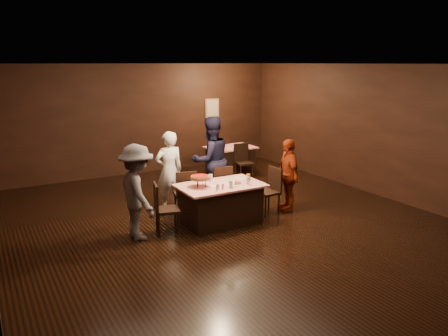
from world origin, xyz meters
The scene contains 23 objects.
room centered at (0.00, 0.01, 2.14)m, with size 10.00×10.04×3.02m.
main_table centered at (-0.09, 0.41, 0.39)m, with size 1.60×1.00×0.77m, color #AB130B.
back_table centered at (2.02, 3.58, 0.39)m, with size 1.30×0.90×0.77m, color #B00B10.
chair_far_left centered at (-0.49, 1.16, 0.47)m, with size 0.42×0.42×0.95m, color black.
chair_far_right centered at (0.31, 1.16, 0.47)m, with size 0.42×0.42×0.95m, color black.
chair_end_left centered at (-1.19, 0.41, 0.47)m, with size 0.42×0.42×0.95m, color black.
chair_end_right centered at (1.01, 0.41, 0.47)m, with size 0.42×0.42×0.95m, color black.
chair_back_near centered at (2.02, 2.88, 0.47)m, with size 0.42×0.42×0.95m, color black.
chair_back_far centered at (2.02, 4.18, 0.47)m, with size 0.42×0.42×0.95m, color black.
diner_white_jacket centered at (-0.59, 1.69, 0.83)m, with size 0.60×0.40×1.66m, color white.
diner_navy_hoodie centered at (0.37, 1.65, 0.95)m, with size 0.93×0.72×1.91m, color black.
diner_grey_knit centered at (-1.70, 0.48, 0.84)m, with size 1.09×0.63×1.68m, color #57565B.
diner_red_shirt centered at (1.51, 0.40, 0.76)m, with size 0.89×0.37×1.51m, color maroon.
pizza_stand centered at (-0.49, 0.46, 0.95)m, with size 0.38×0.38×0.22m.
plate_with_slice centered at (0.16, 0.23, 0.80)m, with size 0.25×0.25×0.06m.
plate_empty centered at (0.46, 0.56, 0.78)m, with size 0.25×0.25×0.01m, color white.
glass_front_left centered at (-0.04, 0.11, 0.84)m, with size 0.08×0.08×0.14m, color silver.
glass_front_right centered at (0.36, 0.16, 0.84)m, with size 0.08×0.08×0.14m, color silver.
glass_amber centered at (0.51, 0.36, 0.84)m, with size 0.08×0.08×0.14m, color #BF7F26.
glass_back centered at (-0.14, 0.71, 0.84)m, with size 0.08×0.08×0.14m, color silver.
condiments centered at (-0.27, 0.13, 0.82)m, with size 0.17×0.10×0.09m.
napkin_center centered at (0.21, 0.41, 0.77)m, with size 0.16×0.16×0.01m, color white.
napkin_left centered at (-0.24, 0.36, 0.77)m, with size 0.16×0.16×0.01m, color white.
Camera 1 is at (-4.00, -6.53, 3.03)m, focal length 35.00 mm.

